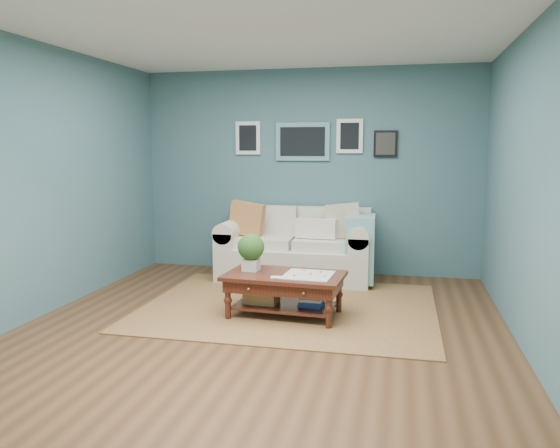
# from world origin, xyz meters

# --- Properties ---
(room_shell) EXTENTS (5.00, 5.02, 2.70)m
(room_shell) POSITION_xyz_m (0.00, 0.06, 1.36)
(room_shell) COLOR brown
(room_shell) RESTS_ON ground
(area_rug) EXTENTS (3.02, 2.41, 0.01)m
(area_rug) POSITION_xyz_m (0.11, 0.76, 0.01)
(area_rug) COLOR brown
(area_rug) RESTS_ON ground
(loveseat) EXTENTS (1.96, 0.89, 1.01)m
(loveseat) POSITION_xyz_m (0.02, 2.03, 0.41)
(loveseat) COLOR beige
(loveseat) RESTS_ON ground
(coffee_table) EXTENTS (1.20, 0.75, 0.81)m
(coffee_table) POSITION_xyz_m (0.07, 0.46, 0.36)
(coffee_table) COLOR black
(coffee_table) RESTS_ON ground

